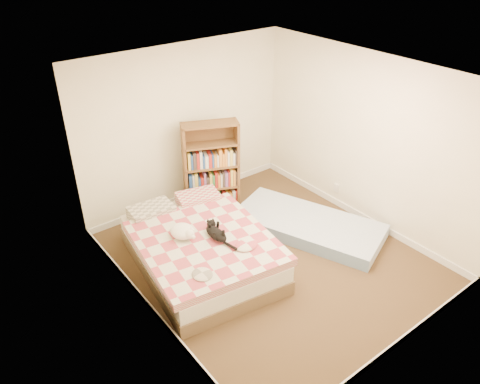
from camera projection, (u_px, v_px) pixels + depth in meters
room at (272, 181)px, 5.73m from camera, size 3.51×4.01×2.51m
bed at (199, 248)px, 6.10m from camera, size 1.81×2.34×0.57m
bookshelf at (211, 176)px, 7.24m from camera, size 0.96×0.61×1.41m
floor_mattress at (308, 225)px, 6.83m from camera, size 1.67×2.33×0.19m
black_cat at (215, 232)px, 5.85m from camera, size 0.28×0.64×0.14m
white_dog at (183, 231)px, 5.84m from camera, size 0.42×0.43×0.16m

